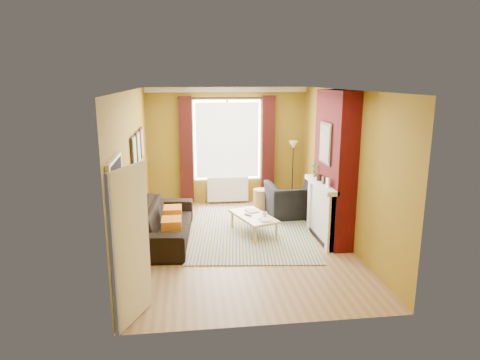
# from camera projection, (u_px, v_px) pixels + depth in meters

# --- Properties ---
(ground) EXTENTS (5.50, 5.50, 0.00)m
(ground) POSITION_uv_depth(u_px,v_px,m) (242.00, 243.00, 7.98)
(ground) COLOR brown
(ground) RESTS_ON ground
(room_walls) EXTENTS (3.82, 5.54, 2.83)m
(room_walls) POSITION_uv_depth(u_px,v_px,m) (274.00, 167.00, 8.00)
(room_walls) COLOR olive
(room_walls) RESTS_ON ground
(striped_rug) EXTENTS (2.72, 3.52, 0.02)m
(striped_rug) POSITION_uv_depth(u_px,v_px,m) (251.00, 231.00, 8.59)
(striped_rug) COLOR #2F5283
(striped_rug) RESTS_ON ground
(sofa) EXTENTS (1.09, 2.42, 0.69)m
(sofa) POSITION_uv_depth(u_px,v_px,m) (165.00, 222.00, 8.07)
(sofa) COLOR black
(sofa) RESTS_ON ground
(armchair) EXTENTS (1.18, 1.05, 0.74)m
(armchair) POSITION_uv_depth(u_px,v_px,m) (294.00, 200.00, 9.44)
(armchair) COLOR black
(armchair) RESTS_ON ground
(coffee_table) EXTENTS (0.90, 1.25, 0.38)m
(coffee_table) POSITION_uv_depth(u_px,v_px,m) (253.00, 217.00, 8.40)
(coffee_table) COLOR #D8B97D
(coffee_table) RESTS_ON ground
(wicker_stool) EXTENTS (0.47, 0.47, 0.47)m
(wicker_stool) POSITION_uv_depth(u_px,v_px,m) (261.00, 199.00, 10.00)
(wicker_stool) COLOR #A57447
(wicker_stool) RESTS_ON ground
(floor_lamp) EXTENTS (0.29, 0.29, 1.54)m
(floor_lamp) POSITION_uv_depth(u_px,v_px,m) (293.00, 155.00, 10.21)
(floor_lamp) COLOR black
(floor_lamp) RESTS_ON ground
(book_a) EXTENTS (0.20, 0.25, 0.02)m
(book_a) POSITION_uv_depth(u_px,v_px,m) (260.00, 220.00, 8.07)
(book_a) COLOR #999999
(book_a) RESTS_ON coffee_table
(book_b) EXTENTS (0.29, 0.34, 0.02)m
(book_b) POSITION_uv_depth(u_px,v_px,m) (247.00, 211.00, 8.61)
(book_b) COLOR #999999
(book_b) RESTS_ON coffee_table
(mug) EXTENTS (0.10, 0.10, 0.09)m
(mug) POSITION_uv_depth(u_px,v_px,m) (265.00, 214.00, 8.29)
(mug) COLOR #999999
(mug) RESTS_ON coffee_table
(tv_remote) EXTENTS (0.14, 0.17, 0.02)m
(tv_remote) POSITION_uv_depth(u_px,v_px,m) (248.00, 215.00, 8.38)
(tv_remote) COLOR #262629
(tv_remote) RESTS_ON coffee_table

